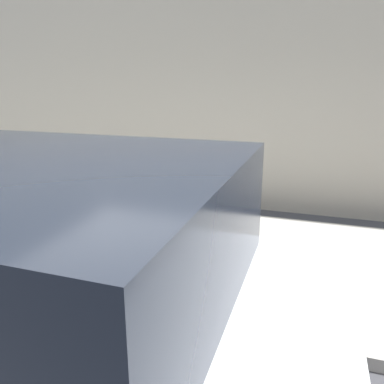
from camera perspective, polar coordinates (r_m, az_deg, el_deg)
The scene contains 3 objects.
sidewalk at distance 4.45m, azimuth 8.61°, elevation -10.20°, with size 24.00×2.80×0.12m.
building_facade at distance 6.21m, azimuth 13.52°, elevation 24.25°, with size 24.00×0.30×5.87m.
parking_meter at distance 3.07m, azimuth -0.00°, elevation -0.76°, with size 0.19×0.14×1.42m.
Camera 1 is at (0.59, -1.75, 2.03)m, focal length 35.00 mm.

